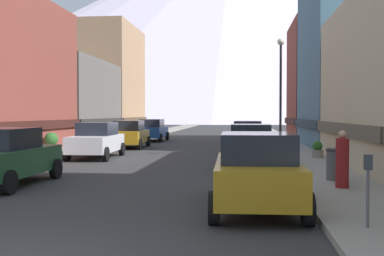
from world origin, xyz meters
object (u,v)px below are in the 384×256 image
(car_left_0, at_px, (5,157))
(streetlamp_right, at_px, (281,79))
(potted_plant_0, at_px, (318,150))
(car_right_1, at_px, (251,145))
(potted_plant_1, at_px, (51,140))
(car_left_1, at_px, (97,140))
(pedestrian_0, at_px, (342,161))
(car_right_2, at_px, (248,135))
(car_right_0, at_px, (257,171))
(car_left_2, at_px, (130,134))
(trash_bin_right, at_px, (336,164))
(car_left_3, at_px, (153,130))
(parking_meter_near, at_px, (368,180))

(car_left_0, distance_m, streetlamp_right, 14.18)
(potted_plant_0, bearing_deg, car_right_1, -138.74)
(potted_plant_0, distance_m, potted_plant_1, 14.16)
(car_left_1, xyz_separation_m, car_right_1, (7.60, -2.88, 0.00))
(pedestrian_0, bearing_deg, car_right_2, 98.93)
(car_right_2, bearing_deg, car_left_0, -116.36)
(car_left_0, relative_size, car_right_0, 0.99)
(car_left_2, distance_m, car_right_1, 12.46)
(car_left_2, relative_size, trash_bin_right, 4.55)
(car_right_2, distance_m, potted_plant_1, 11.55)
(car_left_2, bearing_deg, car_right_2, -6.31)
(car_left_1, bearing_deg, car_right_1, -20.76)
(car_left_0, relative_size, car_right_2, 0.98)
(car_left_3, distance_m, parking_meter_near, 30.55)
(car_left_0, height_order, streetlamp_right, streetlamp_right)
(car_left_0, xyz_separation_m, car_right_2, (7.60, 15.33, 0.00))
(car_right_0, relative_size, potted_plant_0, 5.78)
(pedestrian_0, bearing_deg, car_left_3, 112.49)
(parking_meter_near, xyz_separation_m, potted_plant_1, (-12.75, 16.25, -0.26))
(car_left_2, xyz_separation_m, parking_meter_near, (9.55, -21.20, 0.11))
(car_left_1, distance_m, potted_plant_1, 3.80)
(car_left_1, bearing_deg, potted_plant_1, 147.49)
(car_left_3, xyz_separation_m, car_right_2, (7.60, -8.66, 0.00))
(potted_plant_0, bearing_deg, trash_bin_right, -94.71)
(car_right_0, bearing_deg, car_right_2, 90.01)
(parking_meter_near, height_order, potted_plant_1, parking_meter_near)
(car_left_3, distance_m, streetlamp_right, 16.68)
(potted_plant_1, bearing_deg, pedestrian_0, -40.97)
(car_left_2, height_order, car_right_1, same)
(car_left_2, bearing_deg, trash_bin_right, -55.83)
(potted_plant_0, height_order, potted_plant_1, potted_plant_1)
(parking_meter_near, distance_m, trash_bin_right, 6.29)
(car_left_3, bearing_deg, car_left_2, -89.98)
(car_right_2, bearing_deg, trash_bin_right, -79.74)
(car_left_0, bearing_deg, car_left_2, 89.99)
(car_left_1, height_order, car_right_0, same)
(car_left_3, bearing_deg, car_left_0, -90.00)
(car_left_0, relative_size, trash_bin_right, 4.49)
(potted_plant_0, xyz_separation_m, potted_plant_1, (-14.00, 2.11, 0.25))
(car_left_2, bearing_deg, pedestrian_0, -58.60)
(car_left_3, xyz_separation_m, car_right_0, (7.60, -26.87, 0.00))
(car_left_0, height_order, potted_plant_1, car_left_0)
(parking_meter_near, distance_m, pedestrian_0, 4.77)
(car_right_0, bearing_deg, trash_bin_right, 58.17)
(car_right_2, bearing_deg, pedestrian_0, -81.07)
(parking_meter_near, xyz_separation_m, potted_plant_0, (1.25, 14.14, -0.51))
(car_left_1, distance_m, potted_plant_0, 10.81)
(car_right_1, relative_size, parking_meter_near, 3.31)
(car_left_3, xyz_separation_m, potted_plant_0, (10.80, -14.88, -0.39))
(parking_meter_near, bearing_deg, car_left_0, 152.21)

